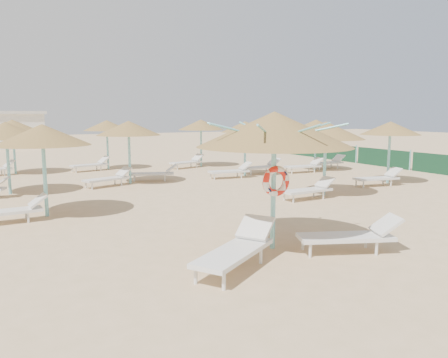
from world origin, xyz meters
name	(u,v)px	position (x,y,z in m)	size (l,w,h in m)	color
ground	(275,245)	(0.00, 0.00, 0.00)	(120.00, 120.00, 0.00)	tan
main_palapa	(274,130)	(-0.19, -0.18, 2.64)	(3.38, 3.38, 3.03)	#79CCD1
lounger_main_a	(238,248)	(-1.51, -0.96, 0.40)	(2.31, 1.88, 0.84)	silver
lounger_main_b	(352,235)	(1.18, -1.20, 0.38)	(2.28, 1.39, 0.79)	silver
palapa_field	(177,129)	(1.54, 10.20, 2.31)	(18.96, 14.46, 2.71)	#79CCD1
windbreak_fence	(383,158)	(14.00, 9.96, 0.50)	(0.08, 19.84, 1.10)	#18492F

